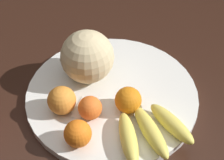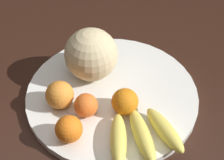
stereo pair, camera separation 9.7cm
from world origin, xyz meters
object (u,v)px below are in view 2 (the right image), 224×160
kitchen_table (116,132)px  orange_front_right (69,129)px  banana_bunch (142,134)px  orange_front_left (125,102)px  orange_back_left (60,95)px  orange_mid_center (86,105)px  produce_tag (79,104)px  melon (91,54)px  fruit_bowl (112,95)px

kitchen_table → orange_front_right: size_ratio=23.18×
banana_bunch → orange_front_left: size_ratio=2.71×
kitchen_table → orange_back_left: orange_back_left is taller
orange_front_left → orange_back_left: 0.17m
orange_mid_center → produce_tag: 0.05m
orange_front_right → orange_back_left: 0.11m
banana_bunch → orange_front_left: (-0.09, -0.03, 0.01)m
orange_front_left → orange_mid_center: size_ratio=1.13×
melon → orange_front_right: melon is taller
orange_mid_center → orange_back_left: bearing=-118.1°
kitchen_table → orange_front_left: (0.02, 0.02, 0.14)m
orange_front_left → orange_back_left: orange_back_left is taller
kitchen_table → orange_back_left: size_ratio=21.01×
orange_front_right → produce_tag: bearing=167.2°
kitchen_table → orange_mid_center: 0.16m
orange_front_right → orange_mid_center: 0.08m
melon → produce_tag: (0.11, -0.04, -0.07)m
orange_front_right → fruit_bowl: bearing=140.7°
orange_front_right → orange_front_left: bearing=117.9°
orange_front_left → melon: bearing=-151.2°
orange_front_right → kitchen_table: bearing=127.1°
orange_front_left → orange_front_right: size_ratio=1.04×
kitchen_table → orange_mid_center: size_ratio=25.24×
kitchen_table → orange_front_right: (0.09, -0.12, 0.14)m
produce_tag → orange_mid_center: bearing=64.4°
orange_front_left → produce_tag: size_ratio=0.89×
melon → orange_mid_center: 0.15m
fruit_bowl → banana_bunch: (0.16, 0.06, 0.03)m
fruit_bowl → orange_front_right: bearing=-39.3°
melon → orange_front_right: bearing=-16.1°
produce_tag → orange_front_right: bearing=20.8°
fruit_bowl → orange_mid_center: 0.10m
banana_bunch → orange_front_left: orange_front_left is taller
orange_mid_center → produce_tag: size_ratio=0.79×
kitchen_table → banana_bunch: size_ratio=8.27×
orange_front_left → produce_tag: bearing=-104.4°
fruit_bowl → orange_front_right: 0.18m
melon → orange_front_left: bearing=28.8°
orange_mid_center → orange_back_left: 0.07m
fruit_bowl → orange_front_right: (0.14, -0.11, 0.04)m
orange_mid_center → orange_back_left: orange_back_left is taller
kitchen_table → fruit_bowl: size_ratio=3.33×
kitchen_table → produce_tag: bearing=-97.9°
kitchen_table → orange_mid_center: orange_mid_center is taller
melon → produce_tag: 0.14m
produce_tag → orange_front_left: bearing=109.2°
kitchen_table → produce_tag: 0.15m
kitchen_table → banana_bunch: (0.11, 0.05, 0.13)m
banana_bunch → orange_mid_center: bearing=-135.4°
orange_back_left → produce_tag: orange_back_left is taller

